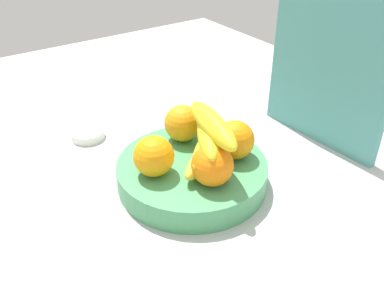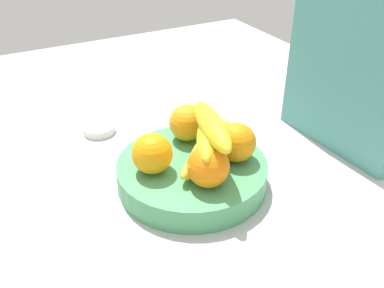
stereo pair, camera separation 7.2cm
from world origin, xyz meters
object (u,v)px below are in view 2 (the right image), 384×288
orange_front_right (208,166)px  orange_center (236,142)px  fruit_bowl (192,173)px  orange_back_left (187,123)px  banana_bunch (210,140)px  jar_lid (99,128)px  cutting_board (343,67)px  orange_front_left (152,154)px

orange_front_right → orange_center: 9.19cm
fruit_bowl → orange_center: orange_center is taller
orange_center → orange_back_left: bearing=-157.3°
banana_bunch → jar_lid: bearing=-157.4°
banana_bunch → cutting_board: cutting_board is taller
fruit_bowl → jar_lid: bearing=-160.3°
fruit_bowl → banana_bunch: (2.08, 2.44, 7.64)cm
orange_front_right → banana_bunch: size_ratio=0.40×
jar_lid → orange_center: bearing=30.3°
banana_bunch → jar_lid: banana_bunch is taller
fruit_bowl → cutting_board: bearing=86.3°
orange_front_left → orange_front_right: same height
orange_front_left → orange_center: 15.37cm
orange_front_right → jar_lid: bearing=-165.1°
orange_front_right → orange_center: (-4.11, 8.22, 0.00)cm
orange_center → orange_back_left: same height
fruit_bowl → banana_bunch: banana_bunch is taller
orange_front_left → cutting_board: 40.41cm
orange_back_left → banana_bunch: 10.09cm
fruit_bowl → banana_bunch: 8.29cm
orange_front_right → banana_bunch: (-4.79, 3.05, 1.70)cm
jar_lid → orange_front_left: bearing=5.1°
orange_center → banana_bunch: 5.49cm
orange_front_right → orange_back_left: same height
orange_front_left → cutting_board: size_ratio=0.20×
fruit_bowl → orange_front_right: size_ratio=3.85×
orange_front_right → orange_back_left: 15.19cm
banana_bunch → jar_lid: size_ratio=2.46×
orange_back_left → cutting_board: (9.91, 28.64, 9.72)cm
orange_front_right → cutting_board: size_ratio=0.20×
orange_front_left → jar_lid: orange_front_left is taller
fruit_bowl → jar_lid: fruit_bowl is taller
fruit_bowl → cutting_board: (2.07, 31.82, 15.66)cm
cutting_board → fruit_bowl: bearing=-96.4°
fruit_bowl → jar_lid: (-26.69, -9.56, -1.48)cm
orange_back_left → cutting_board: cutting_board is taller
banana_bunch → orange_front_left: bearing=-107.8°
orange_front_right → orange_back_left: (-14.71, 3.79, 0.00)cm
cutting_board → orange_center: bearing=-91.1°
cutting_board → jar_lid: bearing=-127.5°
jar_lid → banana_bunch: bearing=22.6°
orange_center → cutting_board: (-0.68, 24.20, 9.72)cm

